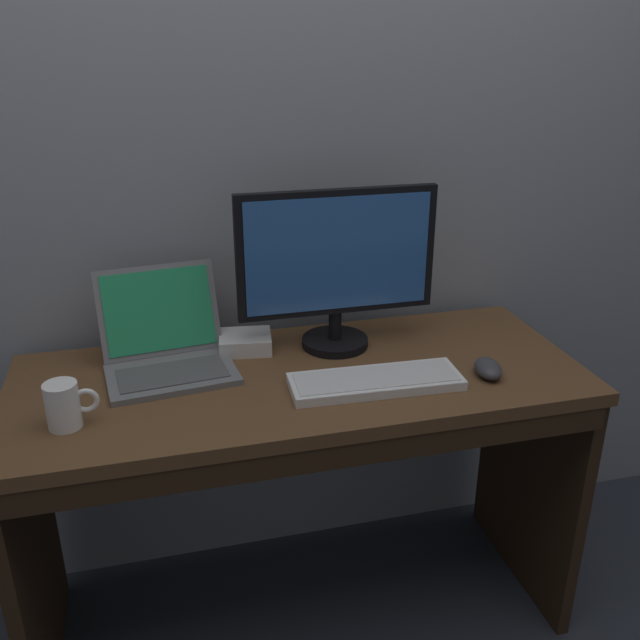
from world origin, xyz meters
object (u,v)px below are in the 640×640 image
wired_keyboard (376,381)px  external_drive_box (245,342)px  laptop_space_gray (167,352)px  external_monitor (337,266)px  coffee_mug (64,405)px  computer_mouse (488,368)px

wired_keyboard → external_drive_box: (-0.27, 0.28, 0.01)m
wired_keyboard → external_drive_box: bearing=134.2°
laptop_space_gray → external_monitor: bearing=2.9°
external_monitor → coffee_mug: (-0.67, -0.24, -0.18)m
computer_mouse → external_drive_box: size_ratio=0.75×
external_monitor → external_drive_box: bearing=169.3°
laptop_space_gray → external_drive_box: 0.22m
external_drive_box → coffee_mug: coffee_mug is taller
computer_mouse → wired_keyboard: bearing=-174.7°
laptop_space_gray → coffee_mug: (-0.23, -0.22, 0.00)m
external_monitor → coffee_mug: 0.74m
external_monitor → computer_mouse: 0.46m
external_drive_box → external_monitor: bearing=-10.7°
wired_keyboard → coffee_mug: (-0.71, -0.01, 0.04)m
laptop_space_gray → wired_keyboard: (0.48, -0.21, -0.04)m
wired_keyboard → coffee_mug: size_ratio=3.73×
wired_keyboard → coffee_mug: 0.71m
external_monitor → laptop_space_gray: bearing=-177.1°
wired_keyboard → computer_mouse: (0.29, -0.02, 0.01)m
wired_keyboard → coffee_mug: bearing=-179.3°
wired_keyboard → external_drive_box: external_drive_box is taller
laptop_space_gray → external_monitor: external_monitor is taller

